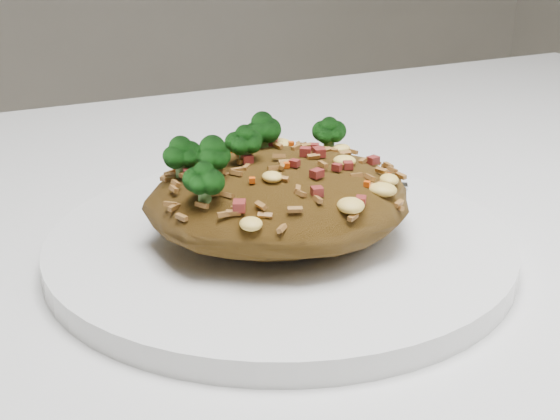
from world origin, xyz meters
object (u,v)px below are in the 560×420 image
(dining_table, at_px, (292,366))
(plate, at_px, (280,244))
(fork, at_px, (300,184))
(fried_rice, at_px, (278,185))

(dining_table, distance_m, plate, 0.10)
(dining_table, relative_size, fork, 8.11)
(fried_rice, xyz_separation_m, fork, (0.05, 0.07, -0.03))
(dining_table, xyz_separation_m, fried_rice, (-0.02, -0.01, 0.14))
(plate, height_order, fried_rice, fried_rice)
(dining_table, distance_m, fork, 0.12)
(dining_table, bearing_deg, plate, -137.86)
(fried_rice, bearing_deg, plate, -57.26)
(fried_rice, relative_size, fork, 1.04)
(plate, xyz_separation_m, fork, (0.05, 0.07, 0.01))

